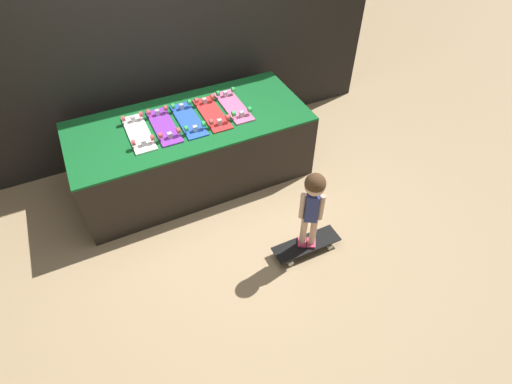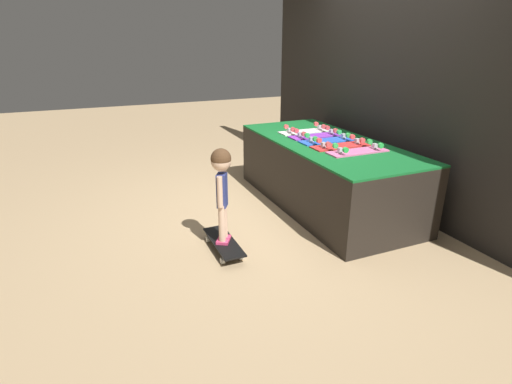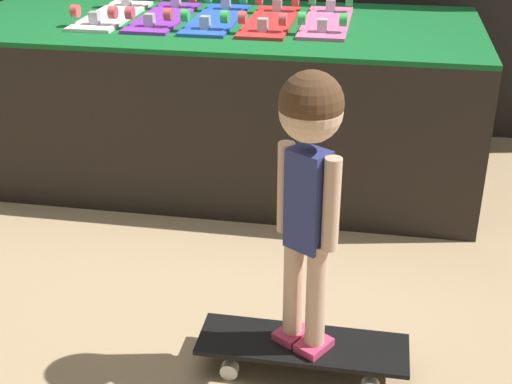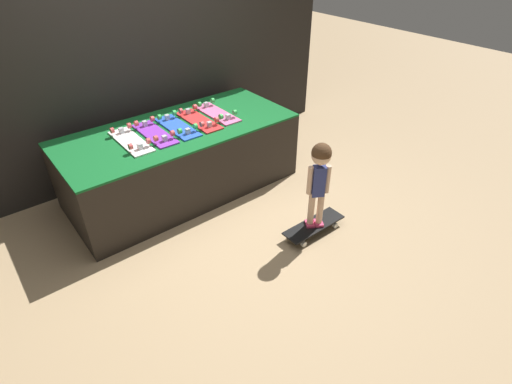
% 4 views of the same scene
% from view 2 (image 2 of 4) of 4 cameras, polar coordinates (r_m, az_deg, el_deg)
% --- Properties ---
extents(ground_plane, '(16.00, 16.00, 0.00)m').
position_cam_2_polar(ground_plane, '(4.24, 3.14, -2.83)').
color(ground_plane, tan).
extents(back_wall, '(4.87, 0.10, 2.57)m').
position_cam_2_polar(back_wall, '(4.62, 18.36, 14.71)').
color(back_wall, black).
rests_on(back_wall, ground_plane).
extents(display_rack, '(2.28, 1.01, 0.71)m').
position_cam_2_polar(display_rack, '(4.38, 9.87, 2.62)').
color(display_rack, black).
rests_on(display_rack, ground_plane).
extents(skateboard_white_on_rack, '(0.20, 0.60, 0.09)m').
position_cam_2_polar(skateboard_white_on_rack, '(4.67, 6.98, 8.69)').
color(skateboard_white_on_rack, white).
rests_on(skateboard_white_on_rack, display_rack).
extents(skateboard_purple_on_rack, '(0.20, 0.60, 0.09)m').
position_cam_2_polar(skateboard_purple_on_rack, '(4.48, 8.54, 8.06)').
color(skateboard_purple_on_rack, purple).
rests_on(skateboard_purple_on_rack, display_rack).
extents(skateboard_blue_on_rack, '(0.20, 0.60, 0.09)m').
position_cam_2_polar(skateboard_blue_on_rack, '(4.28, 10.16, 7.36)').
color(skateboard_blue_on_rack, blue).
rests_on(skateboard_blue_on_rack, display_rack).
extents(skateboard_red_on_rack, '(0.20, 0.60, 0.09)m').
position_cam_2_polar(skateboard_red_on_rack, '(4.09, 11.96, 6.58)').
color(skateboard_red_on_rack, red).
rests_on(skateboard_red_on_rack, display_rack).
extents(skateboard_pink_on_rack, '(0.20, 0.60, 0.09)m').
position_cam_2_polar(skateboard_pink_on_rack, '(3.92, 14.31, 5.77)').
color(skateboard_pink_on_rack, pink).
rests_on(skateboard_pink_on_rack, display_rack).
extents(skateboard_on_floor, '(0.62, 0.19, 0.09)m').
position_cam_2_polar(skateboard_on_floor, '(3.48, -4.63, -7.25)').
color(skateboard_on_floor, black).
rests_on(skateboard_on_floor, ground_plane).
extents(child, '(0.19, 0.17, 0.82)m').
position_cam_2_polar(child, '(3.24, -4.94, 2.00)').
color(child, '#E03D6B').
rests_on(child, skateboard_on_floor).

